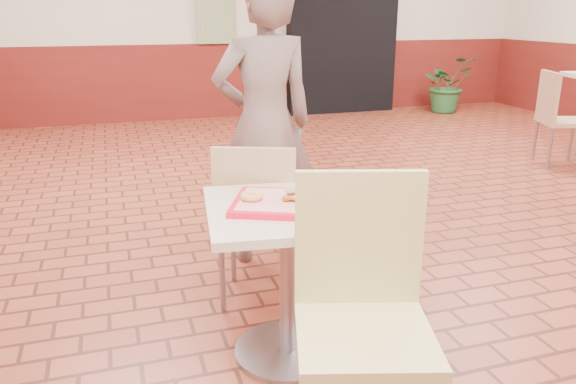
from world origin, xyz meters
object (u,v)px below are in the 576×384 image
object	(u,v)px
chair_main_back	(257,216)
long_john_donut	(302,195)
ring_donut	(251,196)
potted_plant	(447,84)
customer	(264,124)
main_table	(288,257)
serving_tray	(288,203)
chair_main_front	(362,302)
chair_second_left	(557,114)
paper_cup	(317,182)

from	to	relation	value
chair_main_back	long_john_donut	size ratio (longest dim) A/B	5.17
ring_donut	potted_plant	bearing A→B (deg)	50.60
long_john_donut	chair_main_back	bearing A→B (deg)	96.71
potted_plant	customer	bearing A→B (deg)	-133.20
main_table	ring_donut	size ratio (longest dim) A/B	7.37
long_john_donut	customer	bearing A→B (deg)	82.82
serving_tray	main_table	bearing A→B (deg)	0.00
chair_main_front	serving_tray	world-z (taller)	chair_main_front
chair_main_back	serving_tray	size ratio (longest dim) A/B	1.94
long_john_donut	main_table	bearing A→B (deg)	163.90
customer	potted_plant	xyz separation A→B (m)	(3.86, 4.11, -0.41)
potted_plant	chair_main_front	bearing A→B (deg)	-124.90
chair_main_front	ring_donut	size ratio (longest dim) A/B	10.10
chair_main_front	serving_tray	size ratio (longest dim) A/B	2.17
chair_main_back	potted_plant	world-z (taller)	chair_main_back
chair_second_left	potted_plant	bearing A→B (deg)	5.78
main_table	long_john_donut	size ratio (longest dim) A/B	4.21
ring_donut	chair_main_front	bearing A→B (deg)	-69.38
chair_main_front	paper_cup	size ratio (longest dim) A/B	11.36
serving_tray	ring_donut	size ratio (longest dim) A/B	4.66
customer	potted_plant	bearing A→B (deg)	-135.99
serving_tray	potted_plant	size ratio (longest dim) A/B	0.54
chair_main_back	potted_plant	size ratio (longest dim) A/B	1.05
main_table	chair_main_back	xyz separation A→B (m)	(-0.01, 0.48, 0.01)
customer	chair_second_left	bearing A→B (deg)	-162.11
chair_main_back	serving_tray	bearing A→B (deg)	112.06
chair_main_back	potted_plant	xyz separation A→B (m)	(4.05, 4.66, -0.07)
customer	ring_donut	bearing A→B (deg)	69.04
chair_second_left	ring_donut	bearing A→B (deg)	140.59
long_john_donut	paper_cup	bearing A→B (deg)	40.96
customer	serving_tray	size ratio (longest dim) A/B	3.76
main_table	long_john_donut	distance (m)	0.28
serving_tray	long_john_donut	size ratio (longest dim) A/B	2.66
serving_tray	paper_cup	bearing A→B (deg)	24.49
main_table	chair_second_left	xyz separation A→B (m)	(3.37, 2.23, 0.04)
ring_donut	potted_plant	world-z (taller)	potted_plant
long_john_donut	paper_cup	size ratio (longest dim) A/B	1.97
chair_main_back	paper_cup	bearing A→B (deg)	131.48
main_table	chair_second_left	distance (m)	4.05
serving_tray	potted_plant	world-z (taller)	potted_plant
customer	potted_plant	size ratio (longest dim) A/B	2.03
chair_main_front	paper_cup	distance (m)	0.65
serving_tray	customer	bearing A→B (deg)	79.88
customer	ring_donut	size ratio (longest dim) A/B	17.55
ring_donut	chair_second_left	bearing A→B (deg)	31.86
chair_main_back	customer	world-z (taller)	customer
ring_donut	paper_cup	bearing A→B (deg)	3.41
chair_main_back	paper_cup	world-z (taller)	chair_main_back
ring_donut	customer	bearing A→B (deg)	71.84
long_john_donut	potted_plant	world-z (taller)	potted_plant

